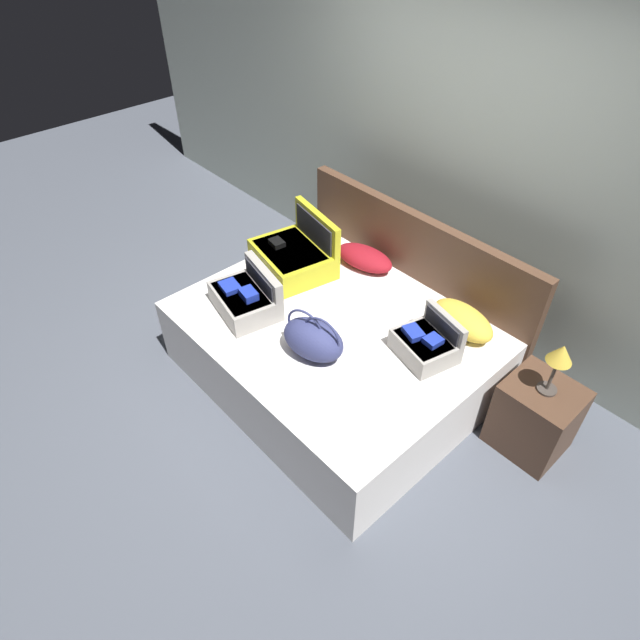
% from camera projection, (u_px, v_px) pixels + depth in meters
% --- Properties ---
extents(ground_plane, '(12.00, 12.00, 0.00)m').
position_uv_depth(ground_plane, '(291.00, 404.00, 3.80)').
color(ground_plane, '#4C515B').
extents(back_wall, '(8.00, 0.10, 2.60)m').
position_uv_depth(back_wall, '(464.00, 161.00, 3.77)').
color(back_wall, '#B7C1B2').
rests_on(back_wall, ground).
extents(bed, '(2.01, 1.58, 0.52)m').
position_uv_depth(bed, '(332.00, 351.00, 3.82)').
color(bed, silver).
rests_on(bed, ground).
extents(headboard, '(2.06, 0.08, 1.03)m').
position_uv_depth(headboard, '(412.00, 275.00, 4.08)').
color(headboard, '#4C3323').
rests_on(headboard, ground).
extents(hard_case_large, '(0.66, 0.58, 0.43)m').
position_uv_depth(hard_case_large, '(294.00, 255.00, 4.04)').
color(hard_case_large, gold).
rests_on(hard_case_large, bed).
extents(hard_case_medium, '(0.54, 0.45, 0.30)m').
position_uv_depth(hard_case_medium, '(246.00, 298.00, 3.69)').
color(hard_case_medium, gray).
rests_on(hard_case_medium, bed).
extents(hard_case_small, '(0.43, 0.39, 0.27)m').
position_uv_depth(hard_case_small, '(426.00, 344.00, 3.37)').
color(hard_case_small, gray).
rests_on(hard_case_small, bed).
extents(duffel_bag, '(0.47, 0.35, 0.33)m').
position_uv_depth(duffel_bag, '(313.00, 339.00, 3.35)').
color(duffel_bag, navy).
rests_on(duffel_bag, bed).
extents(pillow_near_headboard, '(0.51, 0.32, 0.15)m').
position_uv_depth(pillow_near_headboard, '(364.00, 258.00, 4.10)').
color(pillow_near_headboard, maroon).
rests_on(pillow_near_headboard, bed).
extents(pillow_center_head, '(0.50, 0.31, 0.17)m').
position_uv_depth(pillow_center_head, '(463.00, 320.00, 3.55)').
color(pillow_center_head, gold).
rests_on(pillow_center_head, bed).
extents(nightstand, '(0.44, 0.40, 0.52)m').
position_uv_depth(nightstand, '(535.00, 417.00, 3.39)').
color(nightstand, '#4C3323').
rests_on(nightstand, ground).
extents(table_lamp, '(0.15, 0.15, 0.37)m').
position_uv_depth(table_lamp, '(560.00, 357.00, 3.03)').
color(table_lamp, '#3F3833').
rests_on(table_lamp, nightstand).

